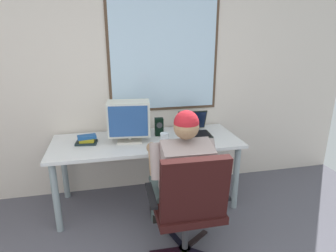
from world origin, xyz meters
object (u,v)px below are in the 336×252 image
(office_chair, at_px, (190,201))
(person_seated, at_px, (181,174))
(laptop, at_px, (194,128))
(book_stack, at_px, (87,140))
(wine_glass, at_px, (164,137))
(crt_monitor, at_px, (129,119))
(desk_speaker, at_px, (159,127))
(desk, at_px, (147,147))

(office_chair, bearing_deg, person_seated, 88.90)
(laptop, relative_size, book_stack, 1.66)
(laptop, bearing_deg, wine_glass, -142.68)
(wine_glass, relative_size, book_stack, 0.59)
(wine_glass, bearing_deg, office_chair, -86.10)
(person_seated, xyz_separation_m, book_stack, (-0.77, 0.64, 0.13))
(crt_monitor, relative_size, laptop, 1.19)
(crt_monitor, relative_size, desk_speaker, 2.27)
(person_seated, xyz_separation_m, wine_glass, (-0.05, 0.43, 0.18))
(person_seated, xyz_separation_m, crt_monitor, (-0.36, 0.62, 0.32))
(desk, xyz_separation_m, wine_glass, (0.14, -0.19, 0.17))
(desk, relative_size, wine_glass, 14.79)
(crt_monitor, relative_size, wine_glass, 3.36)
(person_seated, bearing_deg, office_chair, -91.10)
(desk, xyz_separation_m, laptop, (0.52, 0.10, 0.14))
(desk, distance_m, wine_glass, 0.29)
(wine_glass, bearing_deg, desk, 126.64)
(desk, xyz_separation_m, person_seated, (0.20, -0.62, -0.01))
(office_chair, xyz_separation_m, wine_glass, (-0.05, 0.69, 0.27))
(office_chair, xyz_separation_m, desk_speaker, (-0.04, 0.99, 0.28))
(desk, distance_m, office_chair, 0.91)
(crt_monitor, relative_size, book_stack, 1.98)
(crt_monitor, distance_m, laptop, 0.72)
(person_seated, relative_size, desk_speaker, 6.44)
(desk_speaker, bearing_deg, crt_monitor, -159.76)
(office_chair, height_order, wine_glass, office_chair)
(office_chair, xyz_separation_m, laptop, (0.33, 0.98, 0.25))
(office_chair, distance_m, book_stack, 1.20)
(crt_monitor, bearing_deg, desk, 1.86)
(person_seated, relative_size, crt_monitor, 2.83)
(crt_monitor, xyz_separation_m, book_stack, (-0.41, 0.02, -0.19))
(desk, height_order, book_stack, book_stack)
(person_seated, relative_size, laptop, 3.36)
(laptop, height_order, desk_speaker, laptop)
(desk, xyz_separation_m, crt_monitor, (-0.17, -0.01, 0.31))
(book_stack, bearing_deg, crt_monitor, -3.34)
(crt_monitor, bearing_deg, laptop, 8.44)
(crt_monitor, bearing_deg, desk_speaker, 20.24)
(person_seated, bearing_deg, crt_monitor, 120.51)
(office_chair, distance_m, wine_glass, 0.74)
(person_seated, distance_m, crt_monitor, 0.79)
(wine_glass, xyz_separation_m, book_stack, (-0.72, 0.21, -0.05))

